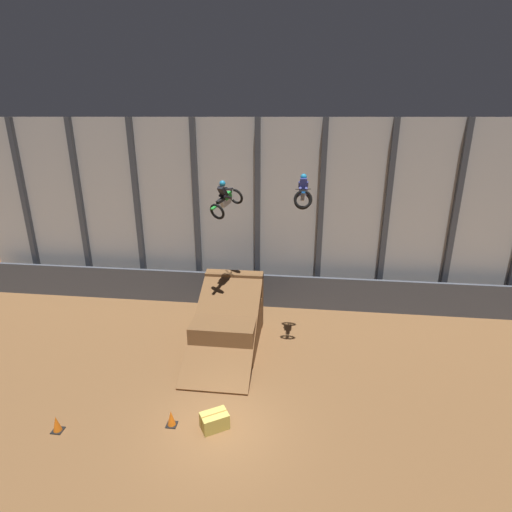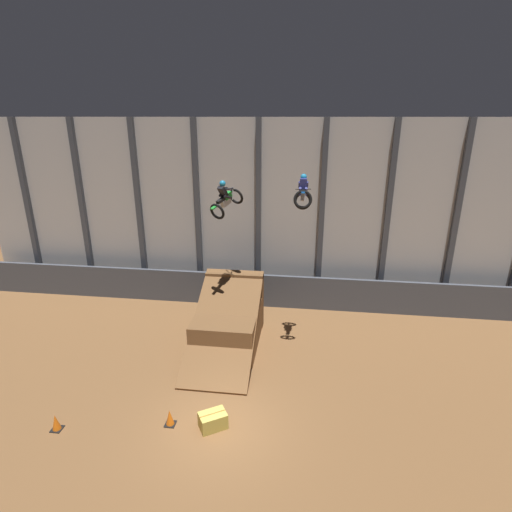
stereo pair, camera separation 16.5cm
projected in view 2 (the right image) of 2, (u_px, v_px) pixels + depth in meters
ground_plane at (220, 428)px, 13.53m from camera, size 60.00×60.00×0.00m
arena_back_wall at (259, 214)px, 21.70m from camera, size 32.00×0.40×9.96m
lower_barrier at (256, 290)px, 22.00m from camera, size 31.36×0.20×1.85m
dirt_ramp at (229, 321)px, 18.48m from camera, size 2.81×5.68×2.98m
rider_bike_left_air at (226, 199)px, 17.00m from camera, size 1.39×1.85×1.64m
rider_bike_right_air at (303, 195)px, 16.19m from camera, size 0.75×1.72×1.60m
traffic_cone_near_ramp at (170, 418)px, 13.60m from camera, size 0.36×0.36×0.58m
traffic_cone_arena_edge at (56, 423)px, 13.38m from camera, size 0.36×0.36×0.58m
hay_bale_trackside at (213, 420)px, 13.48m from camera, size 1.08×0.98×0.57m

